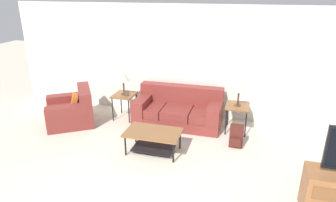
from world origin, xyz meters
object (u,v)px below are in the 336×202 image
coffee_table (153,137)px  couch (179,111)px  side_table_left (124,97)px  side_table_right (237,108)px  backpack (236,136)px  armchair (72,111)px  table_lamp_left (123,77)px  table_lamp_right (239,87)px

coffee_table → couch: bearing=83.8°
side_table_left → side_table_right: same height
backpack → couch: bearing=150.9°
armchair → backpack: bearing=-1.9°
side_table_right → backpack: (0.05, -0.69, -0.32)m
table_lamp_left → couch: bearing=2.4°
couch → side_table_right: (1.30, -0.05, 0.24)m
table_lamp_right → backpack: 1.06m
couch → table_lamp_right: bearing=-2.4°
coffee_table → table_lamp_left: table_lamp_left is taller
side_table_right → backpack: bearing=-86.0°
table_lamp_left → armchair: bearing=-151.7°
armchair → table_lamp_left: 1.41m
table_lamp_left → backpack: 2.85m
couch → side_table_left: couch is taller
coffee_table → side_table_left: 1.77m
side_table_left → table_lamp_left: size_ratio=1.10×
side_table_left → armchair: bearing=-151.7°
coffee_table → table_lamp_right: bearing=42.5°
coffee_table → backpack: 1.63m
armchair → table_lamp_right: 3.77m
side_table_left → table_lamp_left: 0.48m
side_table_right → table_lamp_right: bearing=-116.6°
couch → table_lamp_right: 1.49m
couch → table_lamp_left: size_ratio=3.56×
side_table_left → backpack: (2.64, -0.69, -0.32)m
table_lamp_right → backpack: table_lamp_right is taller
couch → table_lamp_left: bearing=-177.6°
side_table_left → table_lamp_right: table_lamp_right is taller
couch → side_table_right: couch is taller
couch → coffee_table: size_ratio=1.87×
couch → side_table_right: bearing=-2.4°
coffee_table → backpack: (1.50, 0.63, -0.10)m
armchair → coffee_table: bearing=-18.8°
armchair → coffee_table: (2.21, -0.75, 0.03)m
couch → side_table_left: size_ratio=3.25×
side_table_left → backpack: bearing=-14.7°
couch → side_table_left: 1.32m
table_lamp_left → table_lamp_right: 2.59m
table_lamp_right → couch: bearing=177.6°
coffee_table → side_table_left: bearing=130.9°
table_lamp_right → armchair: bearing=-171.1°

